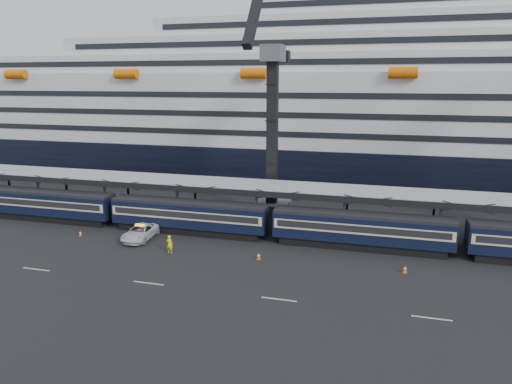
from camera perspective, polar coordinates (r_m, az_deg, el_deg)
ground at (r=42.57m, az=23.31°, el=-12.08°), size 260.00×260.00×0.00m
train at (r=50.58m, az=16.81°, el=-4.74°), size 133.05×3.00×4.05m
canopy at (r=54.00m, az=21.86°, el=-0.63°), size 130.00×6.25×5.53m
cruise_ship at (r=84.44m, az=19.17°, el=9.36°), size 214.09×28.84×34.00m
crane_dark_near at (r=58.47m, az=1.96°, el=8.05°), size 4.50×17.75×35.08m
pickup_truck at (r=54.16m, az=-14.25°, el=-4.90°), size 2.90×5.93×1.62m
worker at (r=49.17m, az=-10.75°, el=-6.43°), size 0.77×0.55×1.95m
traffic_cone_b at (r=57.56m, az=-21.11°, el=-4.80°), size 0.34×0.34×0.67m
traffic_cone_c at (r=46.86m, az=0.34°, el=-7.98°), size 0.39×0.39×0.79m
traffic_cone_d at (r=46.04m, az=18.13°, el=-9.11°), size 0.40×0.40×0.79m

